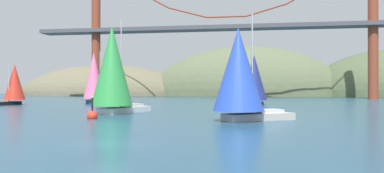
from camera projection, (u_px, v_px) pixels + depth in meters
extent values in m
plane|color=navy|center=(106.00, 144.00, 21.72)|extent=(360.00, 360.00, 0.00)
ellipsoid|color=#6B664C|center=(106.00, 95.00, 163.86)|extent=(75.85, 44.00, 26.18)
ellipsoid|color=#5B6647|center=(246.00, 96.00, 154.12)|extent=(78.94, 44.00, 40.17)
cylinder|color=brown|center=(96.00, 28.00, 122.35)|extent=(2.80, 2.80, 44.87)
cylinder|color=brown|center=(373.00, 21.00, 108.71)|extent=(2.80, 2.80, 44.87)
cube|color=#47474C|center=(226.00, 28.00, 115.53)|extent=(119.99, 6.00, 1.20)
cylinder|color=brown|center=(188.00, 12.00, 117.49)|extent=(12.13, 0.50, 3.81)
cylinder|color=brown|center=(226.00, 17.00, 115.54)|extent=(12.00, 0.50, 0.50)
cylinder|color=brown|center=(266.00, 10.00, 113.60)|extent=(12.13, 0.50, 3.81)
cube|color=#B7B2A8|center=(259.00, 117.00, 37.91)|extent=(7.43, 6.10, 0.69)
cube|color=beige|center=(269.00, 111.00, 38.48)|extent=(2.96, 2.80, 0.36)
cylinder|color=#B2B2B7|center=(252.00, 63.00, 37.62)|extent=(0.14, 0.14, 9.94)
cone|color=blue|center=(238.00, 69.00, 36.93)|extent=(6.90, 6.90, 8.08)
cube|color=navy|center=(103.00, 102.00, 77.70)|extent=(4.73, 7.22, 0.83)
cube|color=beige|center=(108.00, 98.00, 78.76)|extent=(2.20, 2.65, 0.36)
cylinder|color=#B2B2B7|center=(100.00, 76.00, 77.13)|extent=(0.14, 0.14, 9.79)
cone|color=pink|center=(94.00, 75.00, 75.84)|extent=(5.48, 5.48, 9.28)
cube|color=#191E4C|center=(247.00, 103.00, 74.34)|extent=(6.39, 8.29, 0.62)
cube|color=beige|center=(243.00, 100.00, 75.74)|extent=(2.86, 3.17, 0.36)
cylinder|color=#B2B2B7|center=(249.00, 76.00, 73.58)|extent=(0.14, 0.14, 9.86)
cone|color=navy|center=(254.00, 77.00, 71.88)|extent=(6.65, 6.65, 8.53)
cube|color=black|center=(6.00, 103.00, 70.83)|extent=(2.73, 6.21, 0.63)
cube|color=beige|center=(1.00, 101.00, 69.82)|extent=(1.50, 2.13, 0.36)
cylinder|color=#B2B2B7|center=(9.00, 82.00, 71.40)|extent=(0.14, 0.14, 7.38)
cone|color=red|center=(15.00, 82.00, 72.63)|extent=(4.61, 4.61, 6.80)
cube|color=white|center=(125.00, 110.00, 49.59)|extent=(5.09, 8.62, 0.73)
cube|color=beige|center=(132.00, 105.00, 50.90)|extent=(2.73, 3.13, 0.36)
cylinder|color=#B2B2B7|center=(121.00, 63.00, 48.88)|extent=(0.14, 0.14, 11.34)
cone|color=green|center=(112.00, 66.00, 47.28)|extent=(6.46, 6.46, 9.95)
sphere|color=red|center=(92.00, 116.00, 39.66)|extent=(1.10, 1.10, 1.10)
cylinder|color=black|center=(92.00, 106.00, 39.66)|extent=(0.20, 0.20, 1.60)
sphere|color=#F2EA99|center=(92.00, 97.00, 39.66)|extent=(0.24, 0.24, 0.24)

